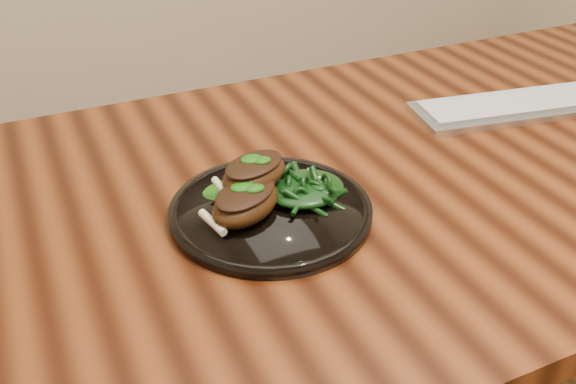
% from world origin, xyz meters
% --- Properties ---
extents(desk, '(1.60, 0.80, 0.75)m').
position_xyz_m(desk, '(0.00, 0.00, 0.67)').
color(desk, black).
rests_on(desk, ground).
extents(plate, '(0.27, 0.27, 0.02)m').
position_xyz_m(plate, '(-0.32, -0.05, 0.76)').
color(plate, black).
rests_on(plate, desk).
extents(lamb_chop_front, '(0.13, 0.12, 0.05)m').
position_xyz_m(lamb_chop_front, '(-0.36, -0.06, 0.79)').
color(lamb_chop_front, '#3C1F0B').
rests_on(lamb_chop_front, plate).
extents(lamb_chop_back, '(0.12, 0.10, 0.05)m').
position_xyz_m(lamb_chop_back, '(-0.33, -0.02, 0.81)').
color(lamb_chop_back, '#3C1F0B').
rests_on(lamb_chop_back, plate).
extents(herb_smear, '(0.08, 0.05, 0.01)m').
position_xyz_m(herb_smear, '(-0.35, 0.01, 0.77)').
color(herb_smear, '#0E4A07').
rests_on(herb_smear, plate).
extents(greens_heap, '(0.11, 0.10, 0.04)m').
position_xyz_m(greens_heap, '(-0.27, -0.04, 0.78)').
color(greens_heap, black).
rests_on(greens_heap, plate).
extents(keyboard, '(0.41, 0.18, 0.02)m').
position_xyz_m(keyboard, '(0.21, 0.07, 0.76)').
color(keyboard, '#B3B5B8').
rests_on(keyboard, desk).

